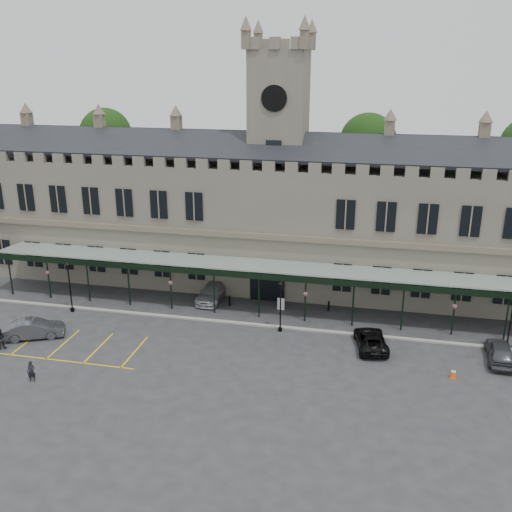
% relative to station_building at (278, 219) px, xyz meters
% --- Properties ---
extents(ground, '(140.00, 140.00, 0.00)m').
position_rel_station_building_xyz_m(ground, '(0.00, -15.91, -6.47)').
color(ground, '#2A2A2C').
extents(station_building, '(60.00, 10.36, 17.30)m').
position_rel_station_building_xyz_m(station_building, '(0.00, 0.00, 0.00)').
color(station_building, '#5D584D').
rests_on(station_building, ground).
extents(clock_tower, '(5.60, 5.60, 24.80)m').
position_rel_station_building_xyz_m(clock_tower, '(0.00, 0.09, 6.64)').
color(clock_tower, '#5D584D').
rests_on(clock_tower, ground).
extents(canopy, '(50.00, 4.10, 4.30)m').
position_rel_station_building_xyz_m(canopy, '(0.00, -8.45, -4.06)').
color(canopy, '#8C9E93').
rests_on(canopy, ground).
extents(kerb, '(60.00, 0.40, 0.12)m').
position_rel_station_building_xyz_m(kerb, '(0.00, -10.41, -6.41)').
color(kerb, gray).
rests_on(kerb, ground).
extents(parking_markings, '(16.00, 6.00, 0.01)m').
position_rel_station_building_xyz_m(parking_markings, '(-14.00, -17.41, -6.47)').
color(parking_markings, gold).
rests_on(parking_markings, ground).
extents(tree_behind_left, '(6.00, 6.00, 16.00)m').
position_rel_station_building_xyz_m(tree_behind_left, '(-22.00, 9.09, 6.35)').
color(tree_behind_left, '#332314').
rests_on(tree_behind_left, ground).
extents(tree_behind_mid, '(6.00, 6.00, 16.00)m').
position_rel_station_building_xyz_m(tree_behind_mid, '(8.00, 9.09, 6.35)').
color(tree_behind_mid, '#332314').
rests_on(tree_behind_mid, ground).
extents(lamp_post_left, '(0.45, 0.45, 4.71)m').
position_rel_station_building_xyz_m(lamp_post_left, '(-16.44, -11.09, -3.68)').
color(lamp_post_left, black).
rests_on(lamp_post_left, ground).
extents(lamp_post_mid, '(0.42, 0.42, 4.45)m').
position_rel_station_building_xyz_m(lamp_post_mid, '(2.27, -11.02, -3.83)').
color(lamp_post_mid, black).
rests_on(lamp_post_mid, ground).
extents(lamp_post_right, '(0.43, 0.43, 4.57)m').
position_rel_station_building_xyz_m(lamp_post_right, '(19.78, -10.91, -3.76)').
color(lamp_post_right, black).
rests_on(lamp_post_right, ground).
extents(traffic_cone, '(0.48, 0.48, 0.76)m').
position_rel_station_building_xyz_m(traffic_cone, '(15.41, -15.65, -6.10)').
color(traffic_cone, '#F74B07').
rests_on(traffic_cone, ground).
extents(sign_board, '(0.65, 0.07, 1.12)m').
position_rel_station_building_xyz_m(sign_board, '(1.61, -6.85, -5.92)').
color(sign_board, black).
rests_on(sign_board, ground).
extents(bollard_left, '(0.17, 0.17, 0.98)m').
position_rel_station_building_xyz_m(bollard_left, '(-3.09, -6.98, -5.98)').
color(bollard_left, black).
rests_on(bollard_left, ground).
extents(bollard_right, '(0.16, 0.16, 0.90)m').
position_rel_station_building_xyz_m(bollard_right, '(5.81, -6.17, -6.02)').
color(bollard_right, black).
rests_on(bollard_right, ground).
extents(car_left_b, '(4.88, 3.42, 1.53)m').
position_rel_station_building_xyz_m(car_left_b, '(-16.79, -16.35, -5.70)').
color(car_left_b, '#3B3D43').
rests_on(car_left_b, ground).
extents(car_taxi, '(2.27, 5.21, 1.49)m').
position_rel_station_building_xyz_m(car_taxi, '(-5.00, -5.91, -5.72)').
color(car_taxi, '#A3A5AB').
rests_on(car_taxi, ground).
extents(car_van, '(3.03, 5.08, 1.32)m').
position_rel_station_building_xyz_m(car_van, '(9.63, -12.33, -5.81)').
color(car_van, black).
rests_on(car_van, ground).
extents(car_right_a, '(2.07, 4.61, 1.54)m').
position_rel_station_building_xyz_m(car_right_a, '(19.00, -12.49, -5.70)').
color(car_right_a, '#3B3D43').
rests_on(car_right_a, ground).
extents(person_a, '(0.66, 0.53, 1.56)m').
position_rel_station_building_xyz_m(person_a, '(-13.20, -22.33, -5.69)').
color(person_a, black).
rests_on(person_a, ground).
extents(person_b, '(1.01, 0.94, 1.65)m').
position_rel_station_building_xyz_m(person_b, '(-18.30, -18.58, -5.64)').
color(person_b, black).
rests_on(person_b, ground).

